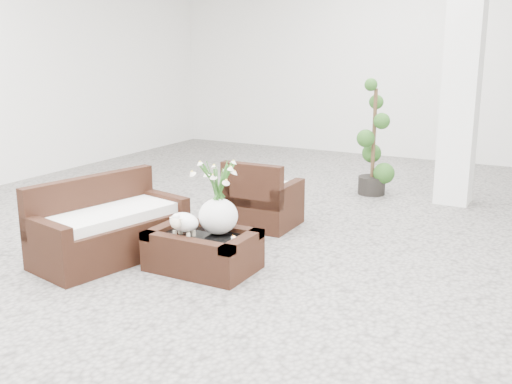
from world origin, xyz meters
The scene contains 9 objects.
ground centered at (0.00, 0.00, 0.00)m, with size 11.00×11.00×0.00m, color gray.
column centered at (1.20, 2.80, 1.75)m, with size 0.40×0.40×3.50m, color white.
coffee_table centered at (-0.26, -0.58, 0.16)m, with size 0.90×0.60×0.31m, color #33190F.
sheep_figurine centered at (-0.38, -0.68, 0.42)m, with size 0.28×0.23×0.21m, color white.
planter_narcissus centered at (-0.16, -0.48, 0.71)m, with size 0.44×0.44×0.80m, color white, non-canonical shape.
tealight centered at (0.04, -0.56, 0.33)m, with size 0.04×0.04×0.03m, color white.
armchair centered at (-0.41, 0.82, 0.36)m, with size 0.68×0.65×0.73m, color #33190F.
loveseat centered at (-1.15, -0.75, 0.37)m, with size 1.37×0.66×0.73m, color #33190F.
topiary centered at (0.18, 2.73, 0.73)m, with size 0.39×0.39×1.46m, color #204516, non-canonical shape.
Camera 1 is at (2.50, -4.72, 1.92)m, focal length 42.36 mm.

